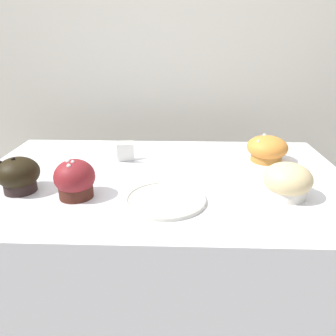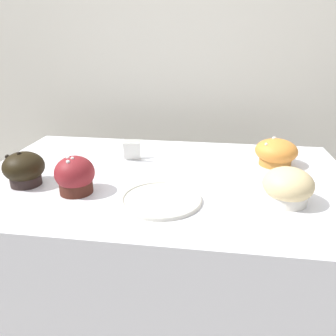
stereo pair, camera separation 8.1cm
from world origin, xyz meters
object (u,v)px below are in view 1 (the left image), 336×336
(muffin_back_left, at_px, (75,180))
(serving_plate, at_px, (166,199))
(muffin_back_right, at_px, (267,149))
(muffin_front_center, at_px, (18,175))
(muffin_front_left, at_px, (287,181))

(muffin_back_left, height_order, serving_plate, muffin_back_left)
(muffin_back_left, bearing_deg, serving_plate, -4.61)
(muffin_back_right, bearing_deg, muffin_front_center, -160.14)
(serving_plate, bearing_deg, muffin_front_left, 7.08)
(muffin_back_left, height_order, muffin_back_right, muffin_back_left)
(muffin_back_left, bearing_deg, muffin_back_right, 27.22)
(muffin_front_center, relative_size, serving_plate, 0.54)
(muffin_back_right, bearing_deg, muffin_front_left, -92.99)
(muffin_front_center, distance_m, muffin_back_left, 0.15)
(muffin_back_left, bearing_deg, muffin_front_left, 2.09)
(muffin_front_center, bearing_deg, muffin_back_right, 19.86)
(muffin_back_right, height_order, muffin_front_left, muffin_front_left)
(muffin_front_center, relative_size, muffin_back_right, 0.84)
(serving_plate, bearing_deg, muffin_back_left, 175.39)
(muffin_front_center, bearing_deg, muffin_front_left, -0.64)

